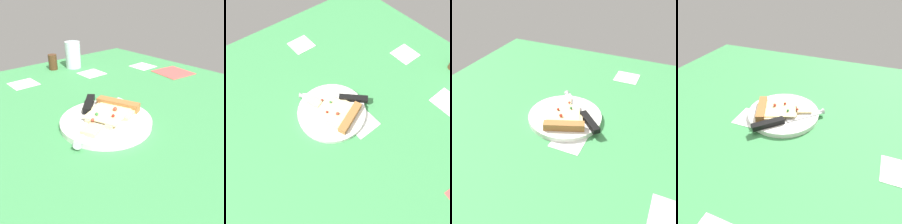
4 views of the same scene
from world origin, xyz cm
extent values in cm
cube|color=#3D8C4C|center=(0.00, 0.00, -1.50)|extent=(117.30, 117.30, 3.00)
cube|color=white|center=(38.75, -7.53, -0.10)|extent=(9.00, 9.00, 0.20)
cube|color=white|center=(-6.21, -1.65, -0.10)|extent=(9.00, 9.00, 0.20)
cube|color=white|center=(6.59, -37.92, -0.10)|extent=(9.00, 9.00, 0.20)
cube|color=white|center=(-19.11, -31.01, -0.10)|extent=(9.00, 9.00, 0.20)
cylinder|color=white|center=(3.04, 3.80, 0.75)|extent=(23.08, 23.08, 1.51)
cube|color=beige|center=(-0.67, 2.31, 2.01)|extent=(9.65, 12.44, 1.00)
cube|color=beige|center=(4.44, 4.35, 2.01)|extent=(7.87, 8.76, 1.00)
cube|color=beige|center=(9.08, 6.21, 2.01)|extent=(6.16, 5.27, 1.00)
cube|color=#F2E099|center=(2.12, 3.42, 2.66)|extent=(12.70, 12.25, 0.30)
cube|color=#9E6633|center=(-3.46, 1.20, 2.61)|extent=(6.87, 12.11, 2.20)
sphere|color=red|center=(0.35, 3.80, 3.34)|extent=(1.06, 1.06, 1.06)
sphere|color=red|center=(7.67, 4.35, 3.22)|extent=(0.82, 0.82, 0.82)
sphere|color=#2D7A38|center=(5.11, 2.68, 3.21)|extent=(0.81, 0.81, 0.81)
sphere|color=#B21E14|center=(2.69, 6.02, 3.21)|extent=(0.80, 0.80, 0.80)
cube|color=silver|center=(10.25, 3.73, 1.66)|extent=(9.83, 9.97, 0.30)
cone|color=silver|center=(14.45, 8.01, 1.66)|extent=(2.83, 2.83, 2.00)
cube|color=black|center=(1.85, -4.84, 2.31)|extent=(8.57, 8.68, 1.60)
camera|label=1|loc=(36.74, 43.54, 30.54)|focal=38.06mm
camera|label=2|loc=(-28.87, 26.93, 62.21)|focal=34.36mm
camera|label=3|loc=(-57.28, -23.67, 49.77)|focal=41.65mm
camera|label=4|loc=(27.37, -50.23, 42.45)|focal=35.28mm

